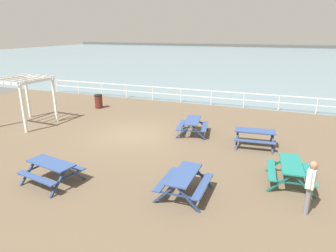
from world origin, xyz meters
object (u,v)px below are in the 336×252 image
Objects in this scene: picnic_table_near_right at (193,123)px; litter_bin at (99,101)px; picnic_table_near_left at (291,168)px; picnic_table_far_right at (51,167)px; visitor at (311,184)px; picnic_table_mid_centre at (184,179)px; picnic_table_far_left at (255,134)px; lattice_pergola at (24,90)px.

litter_bin reaches higher than picnic_table_near_right.
litter_bin is at bearing 56.81° from picnic_table_near_left.
picnic_table_near_left is 8.35m from picnic_table_far_right.
visitor reaches higher than litter_bin.
picnic_table_near_left is at bearing 30.44° from picnic_table_far_right.
picnic_table_mid_centre and picnic_table_far_left have the same top height.
picnic_table_mid_centre is at bearing -176.14° from picnic_table_near_right.
lattice_pergola is at bearing -179.99° from picnic_table_far_left.
visitor reaches higher than picnic_table_far_left.
picnic_table_far_right is 8.39m from visitor.
picnic_table_far_right is (-4.61, -0.86, 0.00)m from picnic_table_mid_centre.
litter_bin is (-12.78, 8.52, -0.47)m from visitor.
picnic_table_far_left is 12.66m from lattice_pergola.
lattice_pergola is at bearing 90.52° from picnic_table_near_right.
picnic_table_mid_centre is (-3.23, -2.03, 0.00)m from picnic_table_near_left.
lattice_pergola is (-10.79, 4.20, 1.41)m from picnic_table_mid_centre.
picnic_table_near_right is 2.14× the size of litter_bin.
picnic_table_far_left is at bearing -52.27° from visitor.
picnic_table_near_right is 1.22× the size of visitor.
picnic_table_near_right is 3.23m from picnic_table_far_left.
picnic_table_near_right is at bearing -21.03° from litter_bin.
picnic_table_near_right is at bearing 75.01° from picnic_table_far_right.
picnic_table_far_right is at bearing 106.00° from picnic_table_near_left.
picnic_table_far_right is 0.75× the size of lattice_pergola.
picnic_table_mid_centre is 1.92× the size of litter_bin.
visitor is at bearing -169.14° from picnic_table_near_left.
picnic_table_near_left is 14.07m from litter_bin.
picnic_table_near_right is (-4.66, 3.87, 0.00)m from picnic_table_near_left.
picnic_table_mid_centre is 0.67× the size of lattice_pergola.
picnic_table_near_right is at bearing -31.22° from visitor.
picnic_table_far_right is at bearing -140.87° from picnic_table_far_left.
picnic_table_near_right and picnic_table_mid_centre have the same top height.
picnic_table_near_left is 0.94× the size of picnic_table_far_right.
lattice_pergola is (-14.49, 3.88, 1.05)m from visitor.
picnic_table_mid_centre is 4.69m from picnic_table_far_right.
picnic_table_mid_centre and picnic_table_far_right have the same top height.
picnic_table_far_left is at bearing -17.50° from picnic_table_mid_centre.
picnic_table_mid_centre is (1.43, -5.90, 0.00)m from picnic_table_near_right.
litter_bin is at bearing 59.19° from picnic_table_near_right.
visitor reaches higher than picnic_table_mid_centre.
litter_bin is (1.71, 4.64, -1.52)m from lattice_pergola.
picnic_table_near_left is at bearing -5.12° from lattice_pergola.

